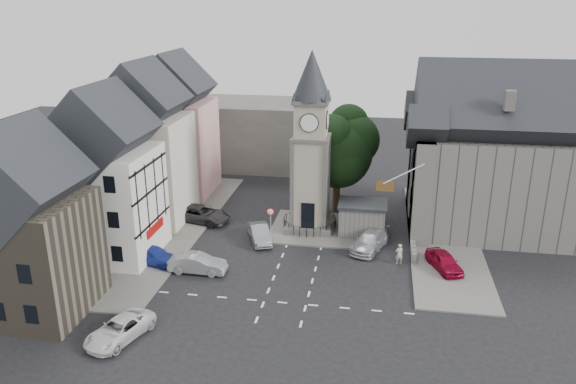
% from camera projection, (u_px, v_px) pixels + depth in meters
% --- Properties ---
extents(ground, '(120.00, 120.00, 0.00)m').
position_uv_depth(ground, '(297.00, 268.00, 44.66)').
color(ground, black).
rests_on(ground, ground).
extents(pavement_west, '(6.00, 30.00, 0.14)m').
position_uv_depth(pavement_west, '(174.00, 228.00, 52.17)').
color(pavement_west, '#595651').
rests_on(pavement_west, ground).
extents(pavement_east, '(6.00, 26.00, 0.14)m').
position_uv_depth(pavement_east, '(443.00, 237.00, 50.21)').
color(pavement_east, '#595651').
rests_on(pavement_east, ground).
extents(central_island, '(10.00, 8.00, 0.16)m').
position_uv_depth(central_island, '(326.00, 229.00, 51.84)').
color(central_island, '#595651').
rests_on(central_island, ground).
extents(road_markings, '(20.00, 8.00, 0.01)m').
position_uv_depth(road_markings, '(285.00, 303.00, 39.54)').
color(road_markings, silver).
rests_on(road_markings, ground).
extents(clock_tower, '(4.86, 4.86, 16.25)m').
position_uv_depth(clock_tower, '(311.00, 144.00, 49.40)').
color(clock_tower, '#4C4944').
rests_on(clock_tower, ground).
extents(stone_shelter, '(4.30, 3.30, 3.08)m').
position_uv_depth(stone_shelter, '(362.00, 218.00, 50.38)').
color(stone_shelter, '#64625C').
rests_on(stone_shelter, ground).
extents(town_tree, '(7.20, 7.20, 10.80)m').
position_uv_depth(town_tree, '(338.00, 144.00, 54.13)').
color(town_tree, black).
rests_on(town_tree, ground).
extents(warning_sign_post, '(0.70, 0.19, 2.85)m').
position_uv_depth(warning_sign_post, '(270.00, 216.00, 49.54)').
color(warning_sign_post, black).
rests_on(warning_sign_post, ground).
extents(terrace_pink, '(8.10, 7.60, 12.80)m').
position_uv_depth(terrace_pink, '(176.00, 133.00, 59.79)').
color(terrace_pink, '#E0A19A').
rests_on(terrace_pink, ground).
extents(terrace_cream, '(8.10, 7.60, 12.80)m').
position_uv_depth(terrace_cream, '(146.00, 153.00, 52.34)').
color(terrace_cream, beige).
rests_on(terrace_cream, ground).
extents(terrace_tudor, '(8.10, 7.60, 12.00)m').
position_uv_depth(terrace_tudor, '(107.00, 184.00, 45.03)').
color(terrace_tudor, silver).
rests_on(terrace_tudor, ground).
extents(building_sw_stone, '(8.60, 7.60, 10.40)m').
position_uv_depth(building_sw_stone, '(23.00, 237.00, 37.17)').
color(building_sw_stone, '#484236').
rests_on(building_sw_stone, ground).
extents(backdrop_west, '(20.00, 10.00, 8.00)m').
position_uv_depth(backdrop_west, '(237.00, 133.00, 71.26)').
color(backdrop_west, '#4C4944').
rests_on(backdrop_west, ground).
extents(east_building, '(14.40, 11.40, 12.60)m').
position_uv_depth(east_building, '(487.00, 163.00, 50.38)').
color(east_building, '#64625C').
rests_on(east_building, ground).
extents(east_boundary_wall, '(0.40, 16.00, 0.90)m').
position_uv_depth(east_boundary_wall, '(410.00, 222.00, 52.38)').
color(east_boundary_wall, '#64625C').
rests_on(east_boundary_wall, ground).
extents(flagpole, '(3.68, 0.10, 2.74)m').
position_uv_depth(flagpole, '(404.00, 174.00, 44.81)').
color(flagpole, white).
rests_on(flagpole, ground).
extents(car_west_blue, '(4.85, 2.93, 1.54)m').
position_uv_depth(car_west_blue, '(153.00, 255.00, 45.03)').
color(car_west_blue, navy).
rests_on(car_west_blue, ground).
extents(car_west_silver, '(4.53, 1.59, 1.49)m').
position_uv_depth(car_west_silver, '(198.00, 264.00, 43.68)').
color(car_west_silver, '#A0A3A7').
rests_on(car_west_silver, ground).
extents(car_west_grey, '(6.13, 3.86, 1.58)m').
position_uv_depth(car_west_grey, '(201.00, 214.00, 53.48)').
color(car_west_grey, '#2B2A2D').
rests_on(car_west_grey, ground).
extents(car_island_silver, '(3.10, 4.66, 1.45)m').
position_uv_depth(car_island_silver, '(260.00, 234.00, 49.23)').
color(car_island_silver, gray).
rests_on(car_island_silver, ground).
extents(car_island_east, '(3.66, 5.53, 1.49)m').
position_uv_depth(car_island_east, '(370.00, 241.00, 47.72)').
color(car_island_east, '#B2B4BA').
rests_on(car_island_east, ground).
extents(car_east_red, '(3.11, 4.53, 1.43)m').
position_uv_depth(car_east_red, '(444.00, 262.00, 44.09)').
color(car_east_red, maroon).
rests_on(car_east_red, ground).
extents(van_sw_white, '(3.65, 5.31, 1.35)m').
position_uv_depth(van_sw_white, '(120.00, 330.00, 35.19)').
color(van_sw_white, silver).
rests_on(van_sw_white, ground).
extents(pedestrian, '(0.75, 0.63, 1.76)m').
position_uv_depth(pedestrian, '(399.00, 254.00, 44.98)').
color(pedestrian, '#B9B299').
rests_on(pedestrian, ground).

